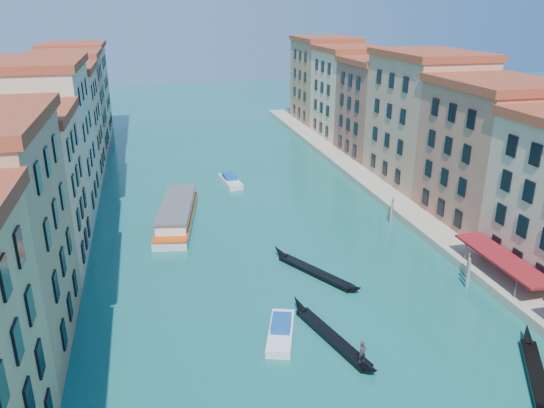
% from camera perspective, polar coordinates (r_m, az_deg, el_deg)
% --- Properties ---
extents(left_bank_palazzos, '(12.80, 128.40, 21.00)m').
position_cam_1_polar(left_bank_palazzos, '(71.28, -24.26, 4.44)').
color(left_bank_palazzos, beige).
rests_on(left_bank_palazzos, ground).
extents(right_bank_palazzos, '(12.80, 128.40, 21.00)m').
position_cam_1_polar(right_bank_palazzos, '(81.96, 18.04, 7.20)').
color(right_bank_palazzos, maroon).
rests_on(right_bank_palazzos, ground).
extents(quay, '(4.00, 140.00, 1.00)m').
position_cam_1_polar(quay, '(80.72, 12.45, 0.68)').
color(quay, '#9E987F').
rests_on(quay, ground).
extents(mooring_poles_right, '(1.44, 54.24, 3.20)m').
position_cam_1_polar(mooring_poles_right, '(51.67, 27.13, -12.18)').
color(mooring_poles_right, brown).
rests_on(mooring_poles_right, ground).
extents(vaporetto_far, '(7.30, 18.88, 2.74)m').
position_cam_1_polar(vaporetto_far, '(72.04, -10.18, -0.98)').
color(vaporetto_far, silver).
rests_on(vaporetto_far, ground).
extents(gondola_fore, '(4.42, 12.72, 2.58)m').
position_cam_1_polar(gondola_fore, '(47.65, 6.46, -13.90)').
color(gondola_fore, black).
rests_on(gondola_fore, ground).
extents(gondola_right, '(7.75, 12.27, 2.72)m').
position_cam_1_polar(gondola_right, '(47.14, 26.74, -16.59)').
color(gondola_right, black).
rests_on(gondola_right, ground).
extents(gondola_far, '(7.35, 12.11, 1.89)m').
position_cam_1_polar(gondola_far, '(58.07, 4.47, -7.11)').
color(gondola_far, black).
rests_on(gondola_far, ground).
extents(motorboat_mid, '(4.07, 6.87, 1.36)m').
position_cam_1_polar(motorboat_mid, '(47.87, 0.96, -13.44)').
color(motorboat_mid, white).
rests_on(motorboat_mid, ground).
extents(motorboat_far, '(3.05, 7.41, 1.49)m').
position_cam_1_polar(motorboat_far, '(86.76, -4.52, 2.57)').
color(motorboat_far, silver).
rests_on(motorboat_far, ground).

